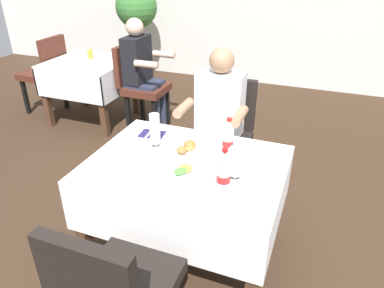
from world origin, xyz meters
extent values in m
plane|color=#382619|center=(0.00, 0.00, 0.00)|extent=(11.00, 11.00, 0.00)
cube|color=white|center=(-0.10, -0.07, 0.73)|extent=(1.19, 0.91, 0.02)
cube|color=white|center=(-0.10, -0.51, 0.56)|extent=(1.19, 0.02, 0.32)
cube|color=white|center=(-0.10, 0.38, 0.56)|extent=(1.19, 0.02, 0.32)
cube|color=white|center=(-0.69, -0.07, 0.56)|extent=(0.02, 0.91, 0.32)
cube|color=white|center=(0.48, -0.07, 0.56)|extent=(0.02, 0.91, 0.32)
cube|color=#472D1E|center=(-0.64, -0.46, 0.36)|extent=(0.07, 0.07, 0.72)
cube|color=#472D1E|center=(0.43, -0.46, 0.36)|extent=(0.07, 0.07, 0.72)
cube|color=#472D1E|center=(-0.64, 0.33, 0.36)|extent=(0.07, 0.07, 0.72)
cube|color=#472D1E|center=(0.43, 0.33, 0.36)|extent=(0.07, 0.07, 0.72)
cube|color=black|center=(-0.10, 0.69, 0.49)|extent=(0.44, 0.44, 0.08)
cube|color=black|center=(-0.10, 0.94, 0.75)|extent=(0.42, 0.06, 0.44)
cube|color=black|center=(-0.27, 0.52, 0.23)|extent=(0.04, 0.04, 0.45)
cube|color=black|center=(0.07, 0.52, 0.23)|extent=(0.04, 0.04, 0.45)
cube|color=black|center=(-0.27, 0.86, 0.23)|extent=(0.04, 0.04, 0.45)
cube|color=black|center=(0.07, 0.86, 0.23)|extent=(0.04, 0.04, 0.45)
cube|color=black|center=(-0.10, -0.82, 0.49)|extent=(0.44, 0.44, 0.08)
cube|color=black|center=(-0.10, -1.07, 0.75)|extent=(0.42, 0.06, 0.44)
cube|color=black|center=(-0.27, -0.65, 0.23)|extent=(0.04, 0.04, 0.45)
cylinder|color=#282D42|center=(-0.21, 0.48, 0.23)|extent=(0.10, 0.10, 0.45)
cylinder|color=#282D42|center=(-0.05, 0.48, 0.23)|extent=(0.10, 0.10, 0.45)
cube|color=#282D42|center=(-0.13, 0.65, 0.51)|extent=(0.34, 0.36, 0.12)
cube|color=silver|center=(-0.13, 0.73, 0.82)|extent=(0.36, 0.20, 0.50)
sphere|color=#997051|center=(-0.13, 0.73, 1.17)|extent=(0.19, 0.19, 0.19)
cylinder|color=#997051|center=(-0.35, 0.50, 0.85)|extent=(0.07, 0.26, 0.07)
cylinder|color=#997051|center=(0.08, 0.50, 0.85)|extent=(0.07, 0.26, 0.07)
cube|color=white|center=(-0.08, -0.21, 0.74)|extent=(0.24, 0.24, 0.01)
ellipsoid|color=#B77A38|center=(-0.07, -0.17, 0.76)|extent=(0.12, 0.12, 0.02)
ellipsoid|color=#4C8E38|center=(-0.08, -0.21, 0.77)|extent=(0.09, 0.10, 0.03)
cube|color=white|center=(-0.15, 0.07, 0.74)|extent=(0.26, 0.26, 0.01)
ellipsoid|color=#99602D|center=(-0.16, 0.01, 0.77)|extent=(0.10, 0.09, 0.05)
ellipsoid|color=#99602D|center=(-0.14, 0.10, 0.77)|extent=(0.10, 0.10, 0.05)
ellipsoid|color=#B77A38|center=(-0.14, 0.08, 0.76)|extent=(0.09, 0.10, 0.03)
cylinder|color=white|center=(-0.36, 0.04, 0.74)|extent=(0.07, 0.07, 0.01)
cylinder|color=white|center=(-0.36, 0.04, 0.76)|extent=(0.02, 0.02, 0.03)
cylinder|color=white|center=(-0.36, 0.04, 0.87)|extent=(0.07, 0.07, 0.20)
cylinder|color=black|center=(-0.36, 0.04, 0.81)|extent=(0.06, 0.06, 0.07)
cylinder|color=white|center=(0.22, -0.13, 0.74)|extent=(0.07, 0.07, 0.01)
cylinder|color=white|center=(0.22, -0.13, 0.76)|extent=(0.02, 0.02, 0.03)
cylinder|color=white|center=(0.22, -0.13, 0.86)|extent=(0.07, 0.07, 0.17)
cylinder|color=#C68928|center=(0.22, -0.13, 0.83)|extent=(0.07, 0.07, 0.11)
cylinder|color=silver|center=(0.10, 0.14, 0.83)|extent=(0.07, 0.07, 0.17)
cylinder|color=red|center=(0.10, 0.14, 0.82)|extent=(0.07, 0.07, 0.04)
cone|color=silver|center=(0.10, 0.14, 0.94)|extent=(0.06, 0.06, 0.05)
cylinder|color=red|center=(0.10, 0.14, 0.98)|extent=(0.03, 0.03, 0.02)
cylinder|color=silver|center=(0.19, -0.27, 0.84)|extent=(0.07, 0.07, 0.19)
cylinder|color=red|center=(0.19, -0.27, 0.83)|extent=(0.07, 0.07, 0.04)
cone|color=silver|center=(0.19, -0.27, 0.96)|extent=(0.06, 0.06, 0.05)
cylinder|color=red|center=(0.19, -0.27, 1.00)|extent=(0.03, 0.03, 0.02)
cube|color=#231E4C|center=(-0.47, 0.20, 0.74)|extent=(0.18, 0.15, 0.01)
cube|color=silver|center=(-0.49, 0.20, 0.75)|extent=(0.03, 0.19, 0.01)
cube|color=silver|center=(-0.45, 0.20, 0.75)|extent=(0.03, 0.19, 0.01)
cube|color=white|center=(-2.03, 1.65, 0.73)|extent=(0.90, 0.86, 0.02)
cube|color=white|center=(-2.03, 1.23, 0.56)|extent=(0.90, 0.02, 0.32)
cube|color=white|center=(-2.03, 2.07, 0.56)|extent=(0.90, 0.02, 0.32)
cube|color=white|center=(-2.47, 1.65, 0.56)|extent=(0.02, 0.86, 0.32)
cube|color=white|center=(-1.59, 1.65, 0.56)|extent=(0.02, 0.86, 0.32)
cube|color=#472D1E|center=(-2.42, 1.28, 0.36)|extent=(0.07, 0.07, 0.72)
cube|color=#472D1E|center=(-1.64, 1.28, 0.36)|extent=(0.07, 0.07, 0.72)
cube|color=#472D1E|center=(-2.42, 2.02, 0.36)|extent=(0.07, 0.07, 0.72)
cube|color=#472D1E|center=(-1.64, 2.02, 0.36)|extent=(0.07, 0.07, 0.72)
cube|color=#4C2319|center=(-2.78, 1.65, 0.49)|extent=(0.44, 0.44, 0.08)
cube|color=#4C2319|center=(-2.53, 1.65, 0.75)|extent=(0.06, 0.42, 0.44)
cube|color=black|center=(-2.95, 1.82, 0.23)|extent=(0.04, 0.04, 0.45)
cube|color=black|center=(-2.95, 1.48, 0.23)|extent=(0.04, 0.04, 0.45)
cube|color=black|center=(-2.61, 1.82, 0.23)|extent=(0.04, 0.04, 0.45)
cube|color=black|center=(-2.61, 1.48, 0.23)|extent=(0.04, 0.04, 0.45)
cube|color=#4C2319|center=(-1.28, 1.65, 0.49)|extent=(0.44, 0.44, 0.08)
cube|color=#4C2319|center=(-1.53, 1.65, 0.75)|extent=(0.06, 0.42, 0.44)
cube|color=black|center=(-1.11, 1.48, 0.23)|extent=(0.04, 0.04, 0.45)
cube|color=black|center=(-1.11, 1.82, 0.23)|extent=(0.04, 0.04, 0.45)
cube|color=black|center=(-1.45, 1.48, 0.23)|extent=(0.04, 0.04, 0.45)
cube|color=black|center=(-1.45, 1.82, 0.23)|extent=(0.04, 0.04, 0.45)
cylinder|color=#282D42|center=(-1.14, 1.57, 0.23)|extent=(0.10, 0.10, 0.45)
cylinder|color=#282D42|center=(-1.14, 1.73, 0.23)|extent=(0.10, 0.10, 0.45)
cube|color=#282D42|center=(-1.30, 1.65, 0.51)|extent=(0.36, 0.34, 0.12)
cube|color=black|center=(-1.38, 1.65, 0.82)|extent=(0.20, 0.36, 0.50)
sphere|color=beige|center=(-1.38, 1.65, 1.17)|extent=(0.19, 0.19, 0.19)
cylinder|color=beige|center=(-1.15, 1.43, 0.85)|extent=(0.26, 0.07, 0.07)
cylinder|color=beige|center=(-1.15, 1.86, 0.85)|extent=(0.26, 0.07, 0.07)
cylinder|color=#C68928|center=(-2.06, 1.74, 0.79)|extent=(0.06, 0.06, 0.11)
cylinder|color=brown|center=(-2.22, 3.22, 0.19)|extent=(0.31, 0.31, 0.38)
cylinder|color=brown|center=(-2.22, 3.22, 0.63)|extent=(0.05, 0.05, 0.51)
sphere|color=#387533|center=(-2.22, 3.22, 1.13)|extent=(0.62, 0.62, 0.62)
camera|label=1|loc=(0.61, -1.81, 1.89)|focal=33.72mm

